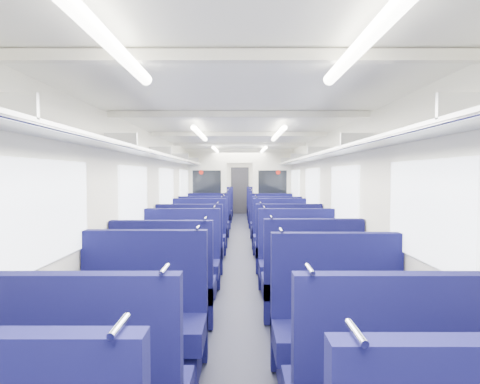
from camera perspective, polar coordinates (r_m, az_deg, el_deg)
floor at (r=8.27m, az=-0.07°, el=-9.26°), size 2.80×18.00×0.01m
ceiling at (r=8.12m, az=-0.08°, el=7.20°), size 2.80×18.00×0.01m
wall_left at (r=8.23m, az=-9.87°, el=-1.09°), size 0.02×18.00×2.35m
dado_left at (r=8.32m, az=-9.72°, el=-6.77°), size 0.03×17.90×0.70m
wall_right at (r=8.23m, az=9.72°, el=-1.09°), size 0.02×18.00×2.35m
dado_right at (r=8.32m, az=9.58°, el=-6.77°), size 0.03×17.90×0.70m
wall_far at (r=17.10m, az=-0.02°, el=0.81°), size 2.80×0.02×2.35m
luggage_rack_left at (r=8.19m, az=-8.62°, el=4.49°), size 0.36×17.40×0.18m
luggage_rack_right at (r=8.19m, az=8.47°, el=4.49°), size 0.36×17.40×0.18m
windows at (r=7.64m, az=-0.08°, el=0.51°), size 2.78×15.60×0.75m
ceiling_fittings at (r=7.86m, az=-0.08°, el=6.91°), size 2.70×16.06×0.11m
end_door at (r=17.05m, az=-0.02°, el=0.22°), size 0.75×0.06×2.00m
bulkhead at (r=10.56m, az=-0.05°, el=0.05°), size 2.80×0.10×2.35m
seat_6 at (r=3.67m, az=-14.03°, el=-18.47°), size 1.11×0.61×1.23m
seat_7 at (r=3.52m, az=14.22°, el=-19.40°), size 1.11×0.61×1.23m
seat_8 at (r=4.64m, az=-10.79°, el=-13.93°), size 1.11×0.61×1.23m
seat_9 at (r=4.77m, az=10.14°, el=-13.45°), size 1.11×0.61×1.23m
seat_10 at (r=5.76m, az=-8.56°, el=-10.65°), size 1.11×0.61×1.23m
seat_11 at (r=5.73m, az=8.35°, el=-10.72°), size 1.11×0.61×1.23m
seat_12 at (r=6.87m, az=-7.11°, el=-8.49°), size 1.11×0.61×1.23m
seat_13 at (r=6.91m, az=6.87°, el=-8.42°), size 1.11×0.61×1.23m
seat_14 at (r=8.10m, az=-6.00°, el=-6.79°), size 1.11×0.61×1.23m
seat_15 at (r=8.11m, az=5.84°, el=-6.78°), size 1.11×0.61×1.23m
seat_16 at (r=9.21m, az=-5.26°, el=-5.66°), size 1.11×0.61×1.23m
seat_17 at (r=9.06m, az=5.22°, el=-5.79°), size 1.11×0.61×1.23m
seat_18 at (r=10.37m, az=-4.66°, el=-4.74°), size 1.11×0.61×1.23m
seat_19 at (r=10.21m, az=4.63°, el=-4.85°), size 1.11×0.61×1.23m
seat_20 at (r=12.32m, az=-3.91°, el=-3.58°), size 1.11×0.61×1.23m
seat_21 at (r=12.39m, az=3.81°, el=-3.55°), size 1.11×0.61×1.23m
seat_22 at (r=13.55m, az=-3.55°, el=-3.02°), size 1.11×0.61×1.23m
seat_23 at (r=13.38m, az=3.53°, el=-3.09°), size 1.11×0.61×1.23m
seat_24 at (r=14.69m, az=-3.27°, el=-2.59°), size 1.11×0.61×1.23m
seat_25 at (r=14.65m, az=3.23°, el=-2.60°), size 1.11×0.61×1.23m
seat_26 at (r=15.67m, az=-3.06°, el=-2.27°), size 1.11×0.61×1.23m
seat_27 at (r=15.82m, az=2.99°, el=-2.22°), size 1.11×0.61×1.23m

